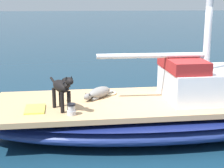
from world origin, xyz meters
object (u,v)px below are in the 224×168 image
(dog_grey, at_px, (98,93))
(deck_winch, at_px, (71,110))
(dog_black, at_px, (62,88))
(sailboat_main, at_px, (161,115))
(coiled_rope, at_px, (109,93))
(deck_towel, at_px, (35,109))

(dog_grey, height_order, deck_winch, dog_grey)
(dog_grey, relative_size, dog_black, 0.85)
(sailboat_main, height_order, deck_winch, deck_winch)
(sailboat_main, xyz_separation_m, dog_grey, (-0.25, -1.25, 0.43))
(coiled_rope, bearing_deg, dog_black, -42.82)
(dog_grey, bearing_deg, deck_towel, -61.18)
(dog_grey, xyz_separation_m, deck_winch, (1.03, -0.54, -0.01))
(dog_grey, bearing_deg, coiled_rope, 138.68)
(dog_black, distance_m, coiled_rope, 1.45)
(dog_black, distance_m, deck_winch, 0.46)
(sailboat_main, height_order, deck_towel, deck_towel)
(sailboat_main, distance_m, dog_grey, 1.35)
(dog_grey, relative_size, coiled_rope, 2.30)
(sailboat_main, relative_size, dog_black, 8.35)
(deck_towel, bearing_deg, dog_black, 81.49)
(deck_winch, relative_size, deck_towel, 0.38)
(coiled_rope, height_order, deck_towel, coiled_rope)
(deck_winch, bearing_deg, dog_black, -150.42)
(dog_black, bearing_deg, deck_winch, 29.58)
(dog_black, relative_size, coiled_rope, 2.70)
(deck_winch, distance_m, deck_towel, 0.77)
(dog_black, distance_m, deck_towel, 0.66)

